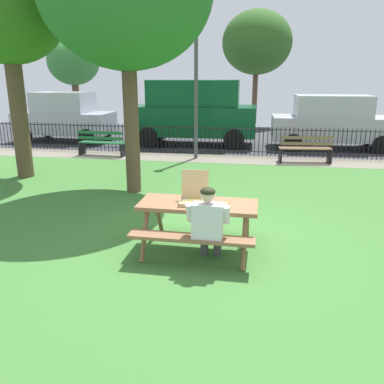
% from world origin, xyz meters
% --- Properties ---
extents(ground, '(28.00, 11.37, 0.02)m').
position_xyz_m(ground, '(0.00, 1.68, -0.01)').
color(ground, '#407734').
extents(cobblestone_walkway, '(28.00, 1.40, 0.01)m').
position_xyz_m(cobblestone_walkway, '(0.00, 6.67, -0.00)').
color(cobblestone_walkway, gray).
extents(street_asphalt, '(28.00, 7.84, 0.01)m').
position_xyz_m(street_asphalt, '(0.00, 11.29, -0.01)').
color(street_asphalt, '#38383D').
extents(picnic_table_foreground, '(1.82, 1.50, 0.79)m').
position_xyz_m(picnic_table_foreground, '(-0.23, -0.44, 0.60)').
color(picnic_table_foreground, brown).
rests_on(picnic_table_foreground, ground).
extents(pizza_box_open, '(0.44, 0.47, 0.47)m').
position_xyz_m(pizza_box_open, '(-0.30, -0.42, 0.86)').
color(pizza_box_open, tan).
rests_on(pizza_box_open, picnic_table_foreground).
extents(pizza_slice_on_table, '(0.26, 0.21, 0.02)m').
position_xyz_m(pizza_slice_on_table, '(0.12, -0.41, 0.78)').
color(pizza_slice_on_table, '#F5CB6A').
rests_on(pizza_slice_on_table, picnic_table_foreground).
extents(adult_at_table, '(0.61, 0.59, 1.19)m').
position_xyz_m(adult_at_table, '(-0.01, -0.94, 0.66)').
color(adult_at_table, '#474747').
rests_on(adult_at_table, ground).
extents(iron_fence_streetside, '(18.22, 0.03, 0.98)m').
position_xyz_m(iron_fence_streetside, '(0.00, 7.37, 0.50)').
color(iron_fence_streetside, black).
rests_on(iron_fence_streetside, ground).
extents(park_bench_left, '(1.62, 0.56, 0.85)m').
position_xyz_m(park_bench_left, '(-4.59, 6.53, 0.42)').
color(park_bench_left, '#206136').
rests_on(park_bench_left, ground).
extents(park_bench_center, '(1.63, 0.62, 0.85)m').
position_xyz_m(park_bench_center, '(2.07, 6.53, 0.42)').
color(park_bench_center, '#815E46').
rests_on(park_bench_center, ground).
extents(lamp_post_walkway, '(0.28, 0.28, 4.63)m').
position_xyz_m(lamp_post_walkway, '(-1.40, 6.64, 2.78)').
color(lamp_post_walkway, '#4C4C51').
rests_on(lamp_post_walkway, ground).
extents(tree_midground_right, '(2.80, 2.80, 5.40)m').
position_xyz_m(tree_midground_right, '(-5.55, 3.46, 4.07)').
color(tree_midground_right, brown).
rests_on(tree_midground_right, ground).
extents(parked_car_far_left, '(3.94, 1.91, 1.98)m').
position_xyz_m(parked_car_far_left, '(-7.26, 9.26, 1.01)').
color(parked_car_far_left, '#B0B0C1').
rests_on(parked_car_far_left, ground).
extents(parked_car_left, '(4.75, 2.18, 2.46)m').
position_xyz_m(parked_car_left, '(-1.89, 9.26, 1.31)').
color(parked_car_left, '#0C4C29').
rests_on(parked_car_left, ground).
extents(parked_car_center, '(4.44, 2.00, 1.94)m').
position_xyz_m(parked_car_center, '(3.27, 9.26, 1.01)').
color(parked_car_center, '#B9B7C2').
rests_on(parked_car_center, ground).
extents(far_tree_left, '(2.96, 2.96, 4.72)m').
position_xyz_m(far_tree_left, '(-10.17, 16.62, 3.35)').
color(far_tree_left, brown).
rests_on(far_tree_left, ground).
extents(far_tree_midleft, '(3.68, 3.68, 5.95)m').
position_xyz_m(far_tree_midleft, '(0.28, 16.62, 4.28)').
color(far_tree_midleft, brown).
rests_on(far_tree_midleft, ground).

